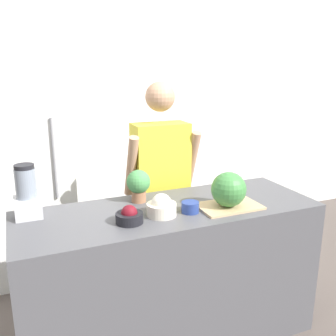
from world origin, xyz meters
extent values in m
cube|color=white|center=(0.00, 1.99, 1.30)|extent=(8.00, 0.06, 2.60)
cube|color=#4C4C51|center=(0.00, 0.33, 0.46)|extent=(1.88, 0.66, 0.93)
cube|color=white|center=(-0.82, 1.61, 0.91)|extent=(0.79, 0.66, 1.81)
cylinder|color=gray|center=(-0.58, 1.26, 1.09)|extent=(0.02, 0.02, 0.63)
cube|color=#4C608C|center=(0.15, 0.88, 0.40)|extent=(0.31, 0.18, 0.80)
cube|color=gold|center=(0.15, 0.88, 1.09)|extent=(0.41, 0.22, 0.57)
sphere|color=tan|center=(0.15, 0.88, 1.57)|extent=(0.22, 0.22, 0.22)
cylinder|color=tan|center=(-0.09, 0.84, 1.08)|extent=(0.07, 0.23, 0.48)
cylinder|color=tan|center=(0.40, 0.84, 1.08)|extent=(0.07, 0.23, 0.48)
cube|color=tan|center=(0.34, 0.20, 0.94)|extent=(0.39, 0.25, 0.01)
sphere|color=#3D7F3D|center=(0.33, 0.19, 1.05)|extent=(0.22, 0.22, 0.22)
cylinder|color=black|center=(-0.30, 0.21, 0.96)|extent=(0.16, 0.16, 0.06)
sphere|color=maroon|center=(-0.30, 0.21, 0.99)|extent=(0.09, 0.09, 0.09)
cylinder|color=beige|center=(-0.09, 0.24, 0.97)|extent=(0.18, 0.18, 0.07)
sphere|color=white|center=(-0.09, 0.24, 1.00)|extent=(0.12, 0.12, 0.12)
cylinder|color=navy|center=(0.09, 0.22, 0.96)|extent=(0.11, 0.11, 0.07)
cube|color=#B7B7BC|center=(-0.81, 0.52, 0.99)|extent=(0.15, 0.15, 0.12)
cylinder|color=gray|center=(-0.81, 0.52, 1.13)|extent=(0.12, 0.12, 0.17)
cylinder|color=black|center=(-0.81, 0.52, 1.23)|extent=(0.11, 0.11, 0.02)
cylinder|color=#996647|center=(-0.14, 0.52, 0.96)|extent=(0.09, 0.09, 0.07)
sphere|color=#478E4C|center=(-0.14, 0.52, 1.06)|extent=(0.15, 0.15, 0.15)
camera|label=1|loc=(-0.85, -1.67, 1.78)|focal=40.00mm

